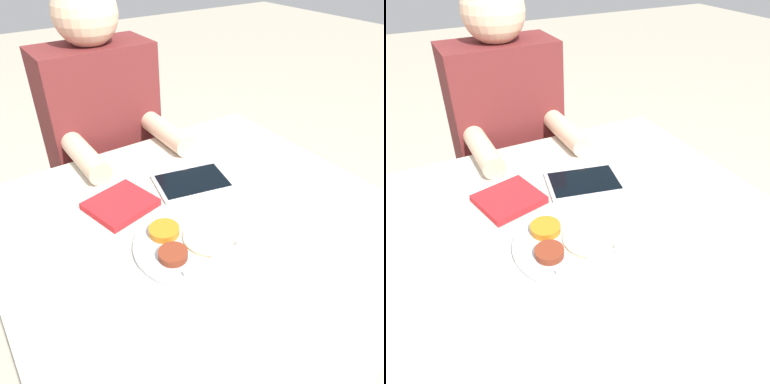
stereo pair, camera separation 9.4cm
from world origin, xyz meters
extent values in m
plane|color=#B2A893|center=(0.00, 0.00, 0.00)|extent=(12.00, 12.00, 0.00)
cube|color=beige|center=(0.00, 0.00, 0.36)|extent=(0.98, 0.85, 0.73)
cylinder|color=#B7BABF|center=(-0.08, -0.10, 0.73)|extent=(0.27, 0.27, 0.01)
cylinder|color=orange|center=(-0.12, -0.04, 0.75)|extent=(0.07, 0.07, 0.02)
cylinder|color=maroon|center=(-0.14, -0.12, 0.75)|extent=(0.07, 0.07, 0.02)
cylinder|color=beige|center=(-0.03, -0.11, 0.74)|extent=(0.13, 0.13, 0.01)
cylinder|color=#B7BABF|center=(-0.07, -0.18, 0.74)|extent=(0.16, 0.01, 0.01)
sphere|color=#B7BABF|center=(0.00, -0.18, 0.74)|extent=(0.02, 0.02, 0.02)
cube|color=silver|center=(-0.15, 0.12, 0.73)|extent=(0.18, 0.17, 0.01)
cube|color=red|center=(-0.15, 0.12, 0.74)|extent=(0.19, 0.18, 0.02)
cube|color=#B7B7BC|center=(0.07, 0.11, 0.73)|extent=(0.24, 0.19, 0.01)
cube|color=black|center=(0.07, 0.11, 0.74)|extent=(0.21, 0.17, 0.00)
cube|color=black|center=(-0.01, 0.59, 0.22)|extent=(0.35, 0.22, 0.44)
cube|color=maroon|center=(-0.01, 0.59, 0.73)|extent=(0.39, 0.20, 0.59)
sphere|color=beige|center=(-0.01, 0.59, 1.12)|extent=(0.20, 0.20, 0.20)
cylinder|color=beige|center=(-0.15, 0.38, 0.76)|extent=(0.07, 0.26, 0.07)
cylinder|color=beige|center=(0.14, 0.38, 0.76)|extent=(0.07, 0.26, 0.07)
camera|label=1|loc=(-0.44, -0.63, 1.33)|focal=35.00mm
camera|label=2|loc=(-0.36, -0.68, 1.33)|focal=35.00mm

